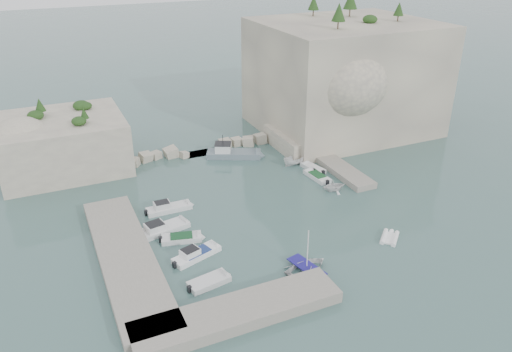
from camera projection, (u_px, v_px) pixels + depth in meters
name	position (u px, v px, depth m)	size (l,w,h in m)	color
ground	(278.00, 221.00, 55.81)	(400.00, 400.00, 0.00)	#446662
cliff_east	(343.00, 77.00, 79.46)	(26.00, 22.00, 17.00)	beige
cliff_terrace	(302.00, 139.00, 74.83)	(8.00, 10.00, 2.50)	beige
outcrop_west	(63.00, 143.00, 67.35)	(16.00, 14.00, 7.00)	beige
quay_west	(126.00, 259.00, 48.45)	(5.00, 24.00, 1.10)	#9E9689
quay_south	(238.00, 312.00, 41.62)	(18.00, 4.00, 1.10)	#9E9689
ledge_east	(333.00, 164.00, 68.83)	(3.00, 16.00, 0.80)	#9E9689
breakwater	(205.00, 148.00, 73.16)	(28.00, 3.00, 1.40)	beige
motorboat_a	(169.00, 210.00, 58.01)	(5.70, 1.70, 1.40)	silver
motorboat_b	(163.00, 231.00, 53.96)	(6.27, 2.05, 1.40)	silver
motorboat_c	(182.00, 240.00, 52.36)	(4.58, 1.67, 0.70)	silver
motorboat_d	(197.00, 257.00, 49.66)	(5.56, 1.65, 1.40)	white
motorboat_e	(209.00, 284.00, 45.83)	(4.26, 1.74, 0.70)	silver
rowboat	(307.00, 271.00, 47.65)	(3.26, 4.56, 0.94)	silver
inflatable_dinghy	(389.00, 239.00, 52.57)	(3.02, 1.47, 0.44)	white
tender_east_a	(333.00, 191.00, 62.51)	(2.61, 3.03, 1.60)	white
tender_east_b	(317.00, 178.00, 65.67)	(4.68, 1.59, 0.70)	silver
tender_east_c	(313.00, 170.00, 68.00)	(4.23, 1.37, 0.70)	silver
tender_east_d	(296.00, 164.00, 69.68)	(1.53, 4.05, 1.57)	white
work_boat	(234.00, 157.00, 71.98)	(8.46, 2.50, 2.20)	slate
rowboat_mast	(308.00, 248.00, 46.53)	(0.10, 0.10, 4.20)	white
vegetation	(314.00, 16.00, 74.57)	(53.48, 13.88, 13.40)	#1E4219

